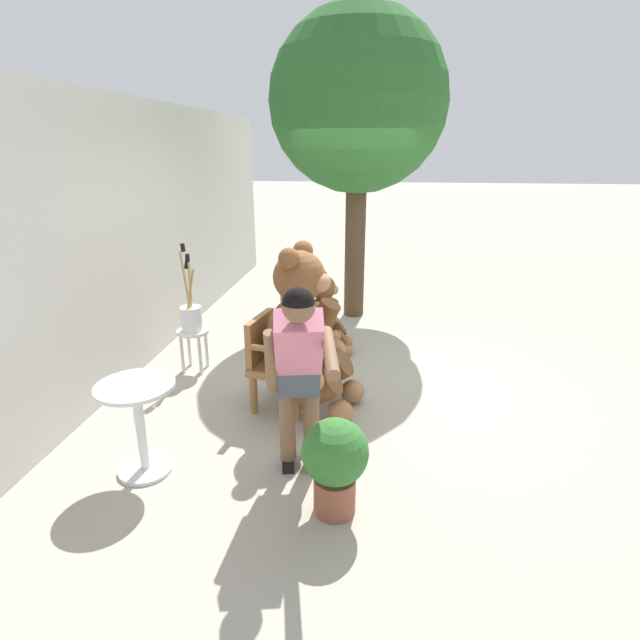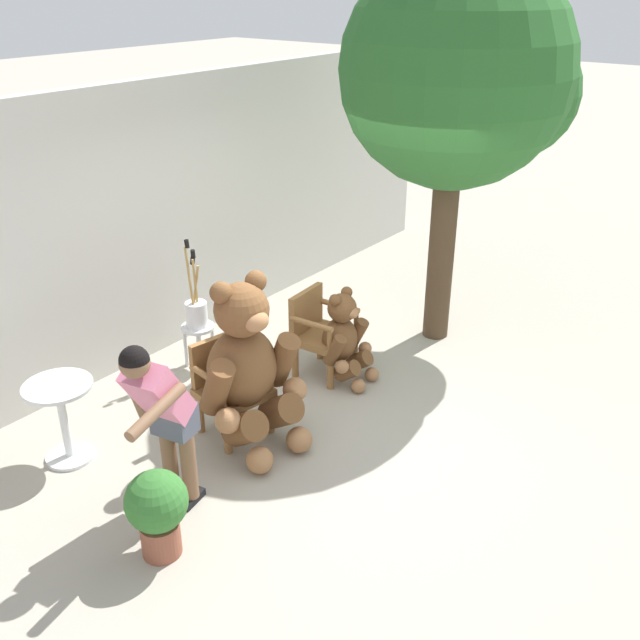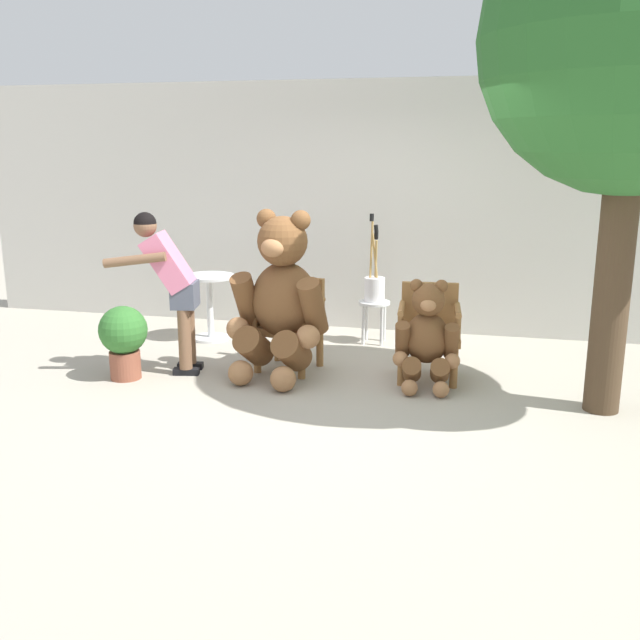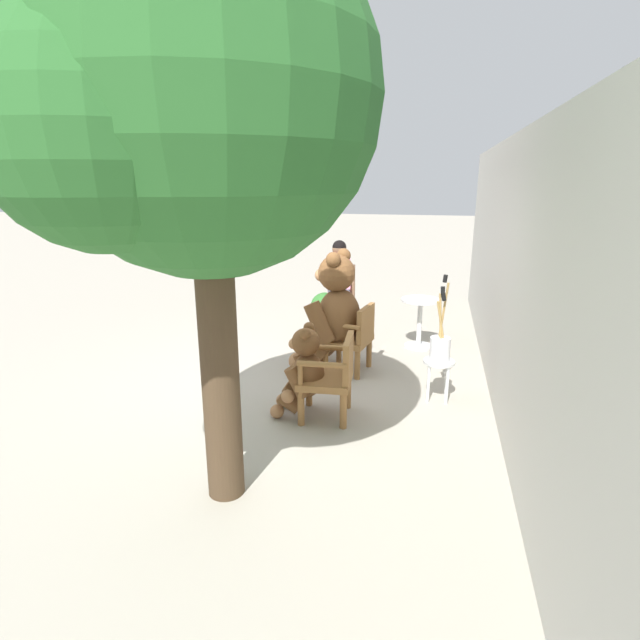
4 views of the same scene
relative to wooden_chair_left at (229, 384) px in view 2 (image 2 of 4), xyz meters
The scene contains 12 objects.
ground_plane 1.04m from the wooden_chair_left, 46.12° to the right, with size 60.00×60.00×0.00m, color #A8A091.
back_wall 2.07m from the wooden_chair_left, 69.45° to the left, with size 10.00×0.16×2.80m, color beige.
wooden_chair_left is the anchor object (origin of this frame).
wooden_chair_right 1.30m from the wooden_chair_left, ahead, with size 0.60×0.56×0.86m.
teddy_bear_large 0.39m from the wooden_chair_left, 95.66° to the right, with size 0.95×0.94×1.54m.
teddy_bear_small 1.34m from the wooden_chair_left, 12.59° to the right, with size 0.58×0.56×0.97m.
person_visitor 1.20m from the wooden_chair_left, 159.90° to the right, with size 0.78×0.58×1.51m.
white_stool 1.24m from the wooden_chair_left, 59.23° to the left, with size 0.34×0.34×0.46m.
brush_bucket 1.24m from the wooden_chair_left, 59.27° to the left, with size 0.22×0.22×0.94m.
round_side_table 1.39m from the wooden_chair_left, 145.61° to the left, with size 0.56×0.56×0.72m.
patio_tree 3.72m from the wooden_chair_left, 11.74° to the right, with size 2.39×2.28×3.99m.
potted_plant 1.56m from the wooden_chair_left, 154.29° to the right, with size 0.44×0.44×0.68m.
Camera 2 is at (-4.39, -3.21, 3.71)m, focal length 40.00 mm.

